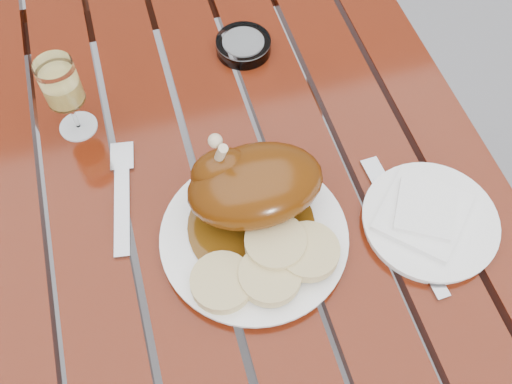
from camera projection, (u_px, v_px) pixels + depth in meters
ground at (249, 346)px, 1.50m from camera, size 60.00×60.00×0.00m
table at (247, 293)px, 1.18m from camera, size 0.80×1.20×0.75m
dinner_plate at (254, 237)px, 0.81m from camera, size 0.33×0.33×0.02m
roast_duck at (251, 185)px, 0.79m from camera, size 0.20×0.19×0.14m
bread_dumplings at (269, 263)px, 0.77m from camera, size 0.21×0.13×0.03m
wine_glass at (66, 98)px, 0.87m from camera, size 0.08×0.08×0.14m
side_plate at (430, 221)px, 0.83m from camera, size 0.20×0.20×0.02m
napkin at (423, 213)px, 0.82m from camera, size 0.17×0.17×0.01m
ashtray at (243, 46)px, 1.01m from camera, size 0.11×0.11×0.02m
fork at (122, 202)px, 0.85m from camera, size 0.05×0.19×0.01m
knife at (409, 234)px, 0.82m from camera, size 0.03×0.21×0.01m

